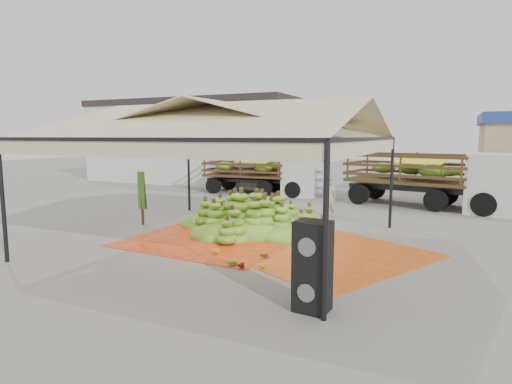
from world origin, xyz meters
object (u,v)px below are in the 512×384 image
at_px(vendor, 329,197).
at_px(banana_heap, 251,212).
at_px(truck_left, 266,170).
at_px(speaker_stack, 313,266).
at_px(truck_right, 436,174).

bearing_deg(vendor, banana_heap, 57.58).
xyz_separation_m(vendor, truck_left, (-4.77, 4.91, 0.55)).
xyz_separation_m(banana_heap, speaker_stack, (3.74, -5.35, 0.20)).
xyz_separation_m(banana_heap, truck_left, (-3.13, 8.37, 0.68)).
relative_size(banana_heap, truck_right, 0.79).
distance_m(speaker_stack, truck_left, 15.35).
bearing_deg(truck_right, truck_left, -175.66).
xyz_separation_m(speaker_stack, truck_left, (-6.87, 13.72, 0.48)).
bearing_deg(banana_heap, truck_left, 110.50).
distance_m(banana_heap, truck_left, 8.96).
bearing_deg(speaker_stack, banana_heap, 131.35).
distance_m(vendor, truck_left, 6.87).
height_order(vendor, truck_right, truck_right).
xyz_separation_m(banana_heap, truck_right, (5.21, 7.41, 0.85)).
bearing_deg(truck_right, speaker_stack, -85.66).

